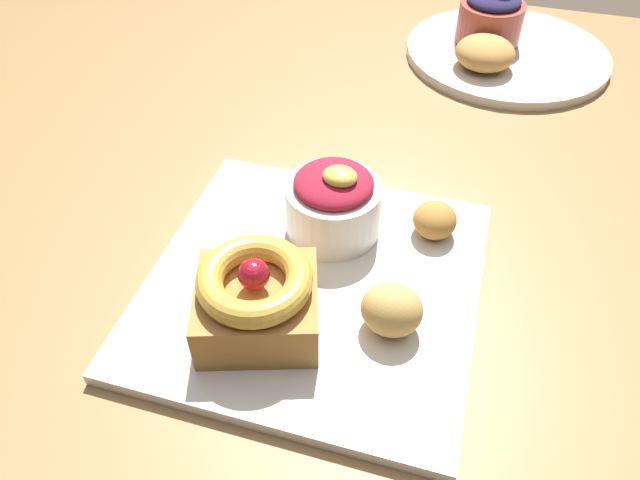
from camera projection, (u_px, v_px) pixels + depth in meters
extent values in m
plane|color=brown|center=(338.00, 467.00, 1.14)|extent=(8.00, 8.00, 0.00)
cube|color=olive|center=(353.00, 178.00, 0.64)|extent=(1.32, 0.91, 0.04)
cylinder|color=olive|center=(126.00, 161.00, 1.26)|extent=(0.07, 0.07, 0.69)
cube|color=silver|center=(313.00, 285.00, 0.50)|extent=(0.27, 0.27, 0.01)
cube|color=#B77F3D|center=(258.00, 307.00, 0.45)|extent=(0.11, 0.11, 0.04)
torus|color=gold|center=(254.00, 280.00, 0.43)|extent=(0.11, 0.11, 0.02)
sphere|color=maroon|center=(254.00, 274.00, 0.42)|extent=(0.02, 0.02, 0.02)
cylinder|color=white|center=(333.00, 209.00, 0.52)|extent=(0.08, 0.08, 0.05)
ellipsoid|color=#A31E33|center=(334.00, 183.00, 0.50)|extent=(0.07, 0.07, 0.02)
ellipsoid|color=#E5CC56|center=(340.00, 176.00, 0.49)|extent=(0.03, 0.02, 0.01)
ellipsoid|color=tan|center=(392.00, 310.00, 0.45)|extent=(0.05, 0.04, 0.04)
ellipsoid|color=#BC7F38|center=(435.00, 220.00, 0.52)|extent=(0.04, 0.04, 0.03)
cylinder|color=silver|center=(507.00, 53.00, 0.79)|extent=(0.26, 0.26, 0.01)
cylinder|color=#B24C3D|center=(490.00, 23.00, 0.78)|extent=(0.08, 0.08, 0.05)
ellipsoid|color=#28234C|center=(494.00, 0.00, 0.76)|extent=(0.07, 0.07, 0.02)
ellipsoid|color=#C68E47|center=(485.00, 53.00, 0.74)|extent=(0.07, 0.07, 0.04)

